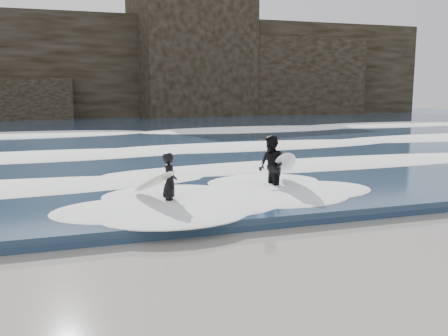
% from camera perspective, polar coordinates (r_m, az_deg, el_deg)
% --- Properties ---
extents(ground, '(120.00, 120.00, 0.00)m').
position_cam_1_polar(ground, '(8.90, 14.12, -11.99)').
color(ground, '#76705A').
rests_on(ground, ground).
extents(sea, '(90.00, 52.00, 0.30)m').
position_cam_1_polar(sea, '(36.36, -11.38, 4.26)').
color(sea, '#1E334C').
rests_on(sea, ground).
extents(headland, '(70.00, 9.00, 10.00)m').
position_cam_1_polar(headland, '(53.17, -13.96, 10.92)').
color(headland, black).
rests_on(headland, ground).
extents(foam_near, '(60.00, 3.20, 0.20)m').
position_cam_1_polar(foam_near, '(16.82, -2.57, -0.30)').
color(foam_near, white).
rests_on(foam_near, sea).
extents(foam_mid, '(60.00, 4.00, 0.24)m').
position_cam_1_polar(foam_mid, '(23.56, -7.31, 2.42)').
color(foam_mid, white).
rests_on(foam_mid, sea).
extents(foam_far, '(60.00, 4.80, 0.30)m').
position_cam_1_polar(foam_far, '(32.38, -10.48, 4.23)').
color(foam_far, white).
rests_on(foam_far, sea).
extents(surfer_left, '(1.18, 2.03, 1.55)m').
position_cam_1_polar(surfer_left, '(12.79, -6.70, -1.64)').
color(surfer_left, black).
rests_on(surfer_left, ground).
extents(surfer_right, '(1.48, 2.25, 1.80)m').
position_cam_1_polar(surfer_right, '(14.62, 5.64, 0.24)').
color(surfer_right, black).
rests_on(surfer_right, ground).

